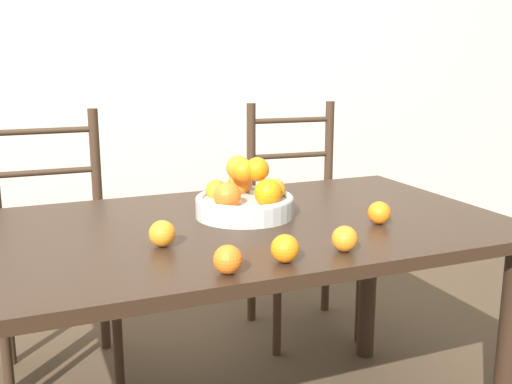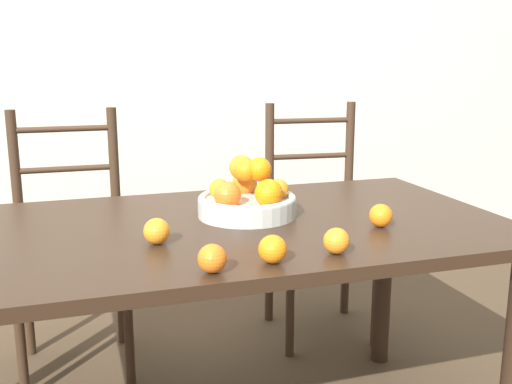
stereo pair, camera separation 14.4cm
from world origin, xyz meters
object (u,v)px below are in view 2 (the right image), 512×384
Objects in this scene: fruit_bowl at (248,198)px; orange_loose_2 at (336,241)px; orange_loose_1 at (157,231)px; orange_loose_3 at (273,249)px; chair_left at (71,252)px; orange_loose_0 at (212,259)px; orange_loose_4 at (381,216)px; chair_right at (318,230)px.

fruit_bowl reaches higher than orange_loose_2.
orange_loose_1 is 1.01× the size of orange_loose_3.
chair_left is at bearing 104.33° from orange_loose_1.
orange_loose_4 is (0.55, 0.22, 0.00)m from orange_loose_0.
orange_loose_0 is 1.00× the size of orange_loose_4.
orange_loose_1 is at bearing 177.03° from orange_loose_4.
chair_right is at bearing 77.36° from orange_loose_4.
orange_loose_4 is 0.07× the size of chair_right.
fruit_bowl is 4.49× the size of orange_loose_0.
chair_left is (-0.63, 1.07, -0.31)m from orange_loose_2.
chair_left reaches higher than orange_loose_3.
orange_loose_0 is 0.32m from orange_loose_2.
chair_left is at bearing 105.45° from orange_loose_0.
orange_loose_2 is 0.29m from orange_loose_4.
orange_loose_2 is (0.41, -0.21, -0.00)m from orange_loose_1.
chair_left reaches higher than orange_loose_2.
fruit_bowl is 4.35× the size of orange_loose_1.
orange_loose_2 is 1.19m from chair_right.
orange_loose_4 is (0.33, -0.23, -0.02)m from fruit_bowl.
fruit_bowl is 0.29× the size of chair_left.
fruit_bowl is at bearing 104.24° from orange_loose_2.
fruit_bowl is 0.36m from orange_loose_1.
orange_loose_0 is at bearing -118.93° from chair_right.
orange_loose_4 is 0.96m from chair_right.
orange_loose_4 is at bearing -45.63° from chair_left.
fruit_bowl reaches higher than orange_loose_0.
orange_loose_0 is at bearing -73.87° from chair_left.
orange_loose_4 is at bearing 38.97° from orange_loose_2.
orange_loose_0 is 1.01× the size of orange_loose_2.
fruit_bowl is 0.29× the size of chair_right.
fruit_bowl is at bearing 144.86° from orange_loose_4.
orange_loose_3 is at bearing 7.60° from orange_loose_0.
chair_right reaches higher than orange_loose_3.
orange_loose_1 is at bearing -147.12° from fruit_bowl.
orange_loose_2 is at bearing 6.58° from orange_loose_0.
orange_loose_3 is (0.24, -0.23, -0.00)m from orange_loose_1.
chair_left is 1.05m from chair_right.
orange_loose_4 is (0.22, 0.18, 0.00)m from orange_loose_2.
chair_left is at bearing -175.05° from chair_right.
orange_loose_1 is (-0.31, -0.20, -0.02)m from fruit_bowl.
chair_left and chair_right have the same top height.
orange_loose_3 is 0.07× the size of chair_left.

